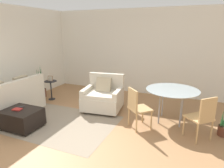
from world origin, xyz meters
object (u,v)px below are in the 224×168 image
Objects in this scene: dining_chair_near_right at (203,116)px; dining_table at (172,93)px; armchair at (103,97)px; ottoman at (22,118)px; dining_chair_near_left at (137,106)px; side_table at (51,87)px; book_stack at (17,109)px; couch at (8,103)px; picture_frame at (50,78)px; tv_remote_primary at (21,107)px; potted_plant at (41,89)px.

dining_table is at bearing 135.00° from dining_chair_near_right.
dining_table is at bearing -1.24° from armchair.
dining_chair_near_left reaches higher than ottoman.
ottoman is 1.31× the size of side_table.
dining_table is (3.02, 1.63, 0.27)m from book_stack.
couch is 3.06× the size of side_table.
armchair is at bearing 53.04° from book_stack.
side_table is at bearing 110.07° from ottoman.
picture_frame is 3.58m from dining_table.
book_stack is 1.87m from picture_frame.
dining_chair_near_left is (2.43, 0.84, 0.09)m from tv_remote_primary.
dining_table is at bearing 45.00° from dining_chair_near_left.
dining_chair_near_left is (1.12, -0.68, 0.16)m from armchair.
potted_plant reaches higher than picture_frame.
dining_chair_near_right reaches higher than side_table.
potted_plant reaches higher than dining_chair_near_left.
ottoman is (0.85, -0.37, -0.09)m from couch.
armchair reaches higher than side_table.
potted_plant is (-2.30, 0.17, -0.10)m from armchair.
ottoman is at bearing -164.95° from dining_chair_near_right.
picture_frame is at bearing 81.12° from couch.
tv_remote_primary is at bearing -19.09° from couch.
couch reaches higher than book_stack.
picture_frame is 3.04m from dining_chair_near_left.
dining_table is (3.79, 1.24, 0.38)m from couch.
side_table is at bearing 81.12° from couch.
potted_plant is 0.64m from picture_frame.
side_table is at bearing 177.78° from dining_table.
picture_frame is 0.20× the size of dining_chair_near_right.
dining_chair_near_right is (4.22, -0.78, 0.11)m from side_table.
potted_plant is 1.77× the size of side_table.
potted_plant reaches higher than dining_table.
side_table is (0.49, -0.07, 0.15)m from potted_plant.
dining_chair_near_left is at bearing 19.09° from tv_remote_primary.
book_stack is at bearing -151.62° from dining_table.
picture_frame is (-0.56, 1.77, 0.24)m from book_stack.
tv_remote_primary is 1.72m from picture_frame.
book_stack is 0.22× the size of dining_chair_near_right.
tv_remote_primary is (-0.14, 0.12, 0.20)m from ottoman.
dining_chair_near_left reaches higher than picture_frame.
tv_remote_primary is at bearing -160.91° from dining_chair_near_left.
armchair is at bearing 32.20° from couch.
book_stack is 0.17× the size of dining_table.
dining_chair_near_right is (2.41, -0.68, 0.16)m from armchair.
couch reaches higher than tv_remote_primary.
dining_table is (4.06, -0.21, 0.44)m from potted_plant.
book_stack is at bearing -164.41° from ottoman.
couch is 2.34× the size of ottoman.
armchair is 5.95× the size of picture_frame.
potted_plant is (-0.27, 1.45, -0.06)m from couch.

